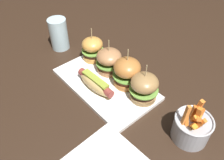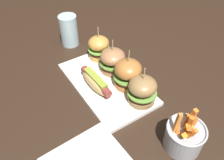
{
  "view_description": "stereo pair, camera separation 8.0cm",
  "coord_description": "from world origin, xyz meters",
  "views": [
    {
      "loc": [
        0.48,
        -0.38,
        0.6
      ],
      "look_at": [
        0.04,
        0.0,
        0.05
      ],
      "focal_mm": 36.95,
      "sensor_mm": 36.0,
      "label": 1
    },
    {
      "loc": [
        0.53,
        -0.32,
        0.6
      ],
      "look_at": [
        0.04,
        0.0,
        0.05
      ],
      "focal_mm": 36.95,
      "sensor_mm": 36.0,
      "label": 2
    }
  ],
  "objects": [
    {
      "name": "slider_center_right",
      "position": [
        0.05,
        0.06,
        0.07
      ],
      "size": [
        0.1,
        0.1,
        0.15
      ],
      "color": "#AE6B31",
      "rests_on": "platter_main"
    },
    {
      "name": "ground_plane",
      "position": [
        0.0,
        0.0,
        0.0
      ],
      "size": [
        3.0,
        3.0,
        0.0
      ],
      "primitive_type": "plane",
      "color": "black"
    },
    {
      "name": "platter_main",
      "position": [
        0.0,
        0.0,
        0.01
      ],
      "size": [
        0.39,
        0.22,
        0.01
      ],
      "primitive_type": "cube",
      "color": "white",
      "rests_on": "ground"
    },
    {
      "name": "hot_dog",
      "position": [
        0.0,
        -0.04,
        0.04
      ],
      "size": [
        0.17,
        0.06,
        0.05
      ],
      "color": "tan",
      "rests_on": "platter_main"
    },
    {
      "name": "slider_center_left",
      "position": [
        -0.05,
        0.06,
        0.06
      ],
      "size": [
        0.1,
        0.1,
        0.14
      ],
      "color": "#A57148",
      "rests_on": "platter_main"
    },
    {
      "name": "fries_bucket",
      "position": [
        0.34,
        0.05,
        0.05
      ],
      "size": [
        0.11,
        0.11,
        0.14
      ],
      "color": "#A8AAB2",
      "rests_on": "ground"
    },
    {
      "name": "slider_far_left",
      "position": [
        -0.15,
        0.06,
        0.06
      ],
      "size": [
        0.09,
        0.09,
        0.14
      ],
      "color": "gold",
      "rests_on": "platter_main"
    },
    {
      "name": "water_glass",
      "position": [
        -0.32,
        0.01,
        0.07
      ],
      "size": [
        0.08,
        0.08,
        0.14
      ],
      "primitive_type": "cylinder",
      "color": "silver",
      "rests_on": "ground"
    },
    {
      "name": "slider_far_right",
      "position": [
        0.14,
        0.05,
        0.06
      ],
      "size": [
        0.1,
        0.1,
        0.14
      ],
      "color": "olive",
      "rests_on": "platter_main"
    }
  ]
}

